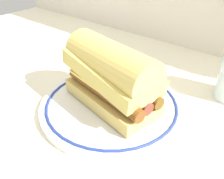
{
  "coord_description": "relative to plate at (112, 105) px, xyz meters",
  "views": [
    {
      "loc": [
        0.25,
        -0.27,
        0.3
      ],
      "look_at": [
        0.0,
        0.03,
        0.04
      ],
      "focal_mm": 39.67,
      "sensor_mm": 36.0,
      "label": 1
    }
  ],
  "objects": [
    {
      "name": "ground_plane",
      "position": [
        -0.0,
        -0.03,
        -0.01
      ],
      "size": [
        1.5,
        1.5,
        0.0
      ],
      "primitive_type": "plane",
      "color": "#EEE7C7"
    },
    {
      "name": "plate",
      "position": [
        0.0,
        0.0,
        0.0
      ],
      "size": [
        0.28,
        0.28,
        0.01
      ],
      "color": "white",
      "rests_on": "ground_plane"
    },
    {
      "name": "sausage_sandwich",
      "position": [
        -0.0,
        0.0,
        0.07
      ],
      "size": [
        0.21,
        0.13,
        0.12
      ],
      "rotation": [
        0.0,
        0.0,
        -0.2
      ],
      "color": "#D7BB62",
      "rests_on": "plate"
    }
  ]
}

